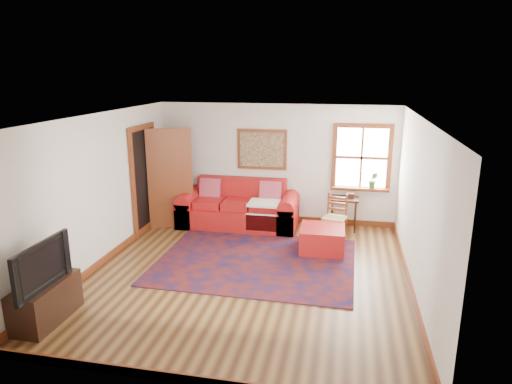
% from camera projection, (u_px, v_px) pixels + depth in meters
% --- Properties ---
extents(ground, '(5.50, 5.50, 0.00)m').
position_uv_depth(ground, '(248.00, 273.00, 7.33)').
color(ground, '#3E2410').
rests_on(ground, ground).
extents(room_envelope, '(5.04, 5.54, 2.52)m').
position_uv_depth(room_envelope, '(248.00, 173.00, 6.91)').
color(room_envelope, silver).
rests_on(room_envelope, ground).
extents(window, '(1.18, 0.20, 1.38)m').
position_uv_depth(window, '(363.00, 165.00, 9.21)').
color(window, white).
rests_on(window, ground).
extents(doorway, '(0.89, 1.08, 2.14)m').
position_uv_depth(doorway, '(160.00, 178.00, 9.16)').
color(doorway, black).
rests_on(doorway, ground).
extents(framed_artwork, '(1.05, 0.07, 0.85)m').
position_uv_depth(framed_artwork, '(262.00, 150.00, 9.55)').
color(framed_artwork, brown).
rests_on(framed_artwork, ground).
extents(persian_rug, '(3.34, 2.69, 0.02)m').
position_uv_depth(persian_rug, '(256.00, 261.00, 7.78)').
color(persian_rug, '#58150C').
rests_on(persian_rug, ground).
extents(red_leather_sofa, '(2.44, 1.01, 0.96)m').
position_uv_depth(red_leather_sofa, '(239.00, 211.00, 9.53)').
color(red_leather_sofa, '#A61515').
rests_on(red_leather_sofa, ground).
extents(red_ottoman, '(0.80, 0.80, 0.44)m').
position_uv_depth(red_ottoman, '(322.00, 239.00, 8.18)').
color(red_ottoman, '#A61515').
rests_on(red_ottoman, ground).
extents(side_table, '(0.56, 0.42, 0.68)m').
position_uv_depth(side_table, '(344.00, 204.00, 9.19)').
color(side_table, '#321A10').
rests_on(side_table, ground).
extents(ladder_back_chair, '(0.49, 0.48, 0.89)m').
position_uv_depth(ladder_back_chair, '(335.00, 216.00, 8.69)').
color(ladder_back_chair, tan).
rests_on(ladder_back_chair, ground).
extents(media_cabinet, '(0.44, 0.97, 0.54)m').
position_uv_depth(media_cabinet, '(46.00, 302.00, 5.89)').
color(media_cabinet, '#321A10').
rests_on(media_cabinet, ground).
extents(television, '(0.14, 1.05, 0.61)m').
position_uv_depth(television, '(35.00, 265.00, 5.61)').
color(television, black).
rests_on(television, media_cabinet).
extents(candle_hurricane, '(0.12, 0.12, 0.18)m').
position_uv_depth(candle_hurricane, '(63.00, 265.00, 6.13)').
color(candle_hurricane, silver).
rests_on(candle_hurricane, media_cabinet).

